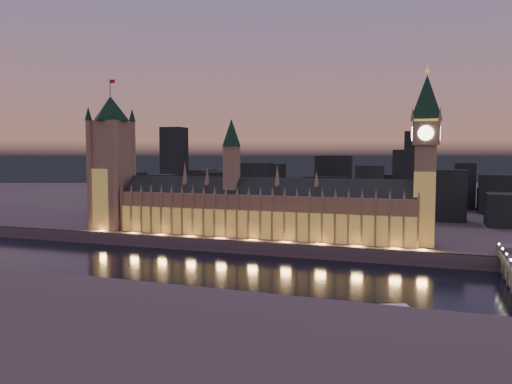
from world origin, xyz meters
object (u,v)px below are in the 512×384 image
(victoria_tower, at_px, (111,155))
(river_boat, at_px, (379,314))
(elizabeth_tower, at_px, (426,145))
(palace_of_westminster, at_px, (258,209))

(victoria_tower, relative_size, river_boat, 2.47)
(victoria_tower, relative_size, elizabeth_tower, 1.02)
(elizabeth_tower, bearing_deg, palace_of_westminster, -179.90)
(palace_of_westminster, bearing_deg, victoria_tower, 179.92)
(palace_of_westminster, height_order, victoria_tower, victoria_tower)
(victoria_tower, distance_m, elizabeth_tower, 218.08)
(elizabeth_tower, xyz_separation_m, river_boat, (-13.55, -119.92, -65.93))
(victoria_tower, bearing_deg, palace_of_westminster, -0.08)
(palace_of_westminster, relative_size, river_boat, 4.60)
(elizabeth_tower, relative_size, river_boat, 2.43)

